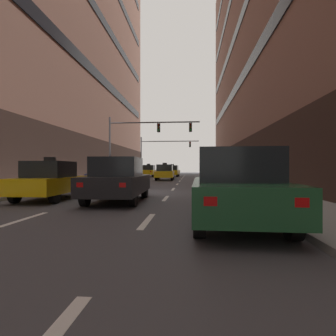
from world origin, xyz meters
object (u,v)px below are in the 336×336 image
object	(u,v)px
car_driving_1	(130,173)
car_driving_0	(108,175)
car_parked_0	(236,188)
taxi_driving_4	(51,181)
taxi_driving_5	(149,171)
taxi_driving_6	(172,171)
taxi_driving_2	(165,172)
traffic_signal_1	(159,149)
traffic_signal_0	(141,135)
car_driving_3	(118,180)

from	to	relation	value
car_driving_1	car_driving_0	bearing A→B (deg)	-89.97
car_driving_0	car_parked_0	world-z (taller)	car_parked_0
taxi_driving_4	taxi_driving_5	distance (m)	27.58
car_driving_1	taxi_driving_6	xyz separation A→B (m)	(3.26, 13.03, 0.02)
car_driving_0	taxi_driving_2	world-z (taller)	taxi_driving_2
car_driving_0	traffic_signal_1	world-z (taller)	traffic_signal_1
car_driving_1	taxi_driving_2	bearing A→B (deg)	36.35
taxi_driving_4	traffic_signal_1	world-z (taller)	traffic_signal_1
taxi_driving_4	traffic_signal_0	world-z (taller)	traffic_signal_0
car_driving_0	taxi_driving_6	bearing A→B (deg)	80.80
car_driving_3	taxi_driving_5	world-z (taller)	taxi_driving_5
car_driving_1	taxi_driving_5	distance (m)	12.22
taxi_driving_6	car_driving_0	bearing A→B (deg)	-99.20
taxi_driving_5	taxi_driving_6	size ratio (longest dim) A/B	1.01
taxi_driving_5	traffic_signal_1	xyz separation A→B (m)	(1.02, 4.19, 3.40)
taxi_driving_4	taxi_driving_6	world-z (taller)	taxi_driving_6
car_driving_1	traffic_signal_0	distance (m)	3.85
car_driving_1	taxi_driving_6	world-z (taller)	taxi_driving_6
car_driving_1	taxi_driving_5	xyz separation A→B (m)	(-0.06, 12.22, 0.04)
car_driving_1	traffic_signal_1	bearing A→B (deg)	86.64
car_driving_0	car_driving_3	distance (m)	9.25
car_driving_1	car_parked_0	bearing A→B (deg)	-70.51
car_driving_0	taxi_driving_2	xyz separation A→B (m)	(3.19, 9.46, 0.04)
traffic_signal_0	traffic_signal_1	world-z (taller)	traffic_signal_0
car_driving_3	taxi_driving_2	bearing A→B (deg)	89.73
taxi_driving_5	traffic_signal_1	world-z (taller)	traffic_signal_1
car_driving_1	taxi_driving_2	distance (m)	3.97
taxi_driving_2	taxi_driving_4	distance (m)	17.97
car_parked_0	traffic_signal_1	size ratio (longest dim) A/B	0.51
car_parked_0	car_driving_0	bearing A→B (deg)	118.94
car_driving_3	car_parked_0	distance (m)	5.51
car_driving_3	taxi_driving_5	size ratio (longest dim) A/B	1.03
taxi_driving_2	taxi_driving_4	world-z (taller)	taxi_driving_2
taxi_driving_2	traffic_signal_1	bearing A→B (deg)	99.03
car_driving_1	car_driving_3	world-z (taller)	car_driving_3
car_driving_0	traffic_signal_0	bearing A→B (deg)	80.15
traffic_signal_1	taxi_driving_6	bearing A→B (deg)	-55.68
car_driving_1	taxi_driving_4	size ratio (longest dim) A/B	1.02
taxi_driving_4	taxi_driving_6	xyz separation A→B (m)	(3.11, 28.39, 0.03)
car_driving_3	taxi_driving_6	world-z (taller)	taxi_driving_6
taxi_driving_4	taxi_driving_5	world-z (taller)	taxi_driving_5
car_driving_3	traffic_signal_0	bearing A→B (deg)	97.13
car_driving_3	traffic_signal_1	distance (m)	32.47
taxi_driving_4	traffic_signal_1	size ratio (longest dim) A/B	0.46
car_driving_3	taxi_driving_5	xyz separation A→B (m)	(-3.17, 28.04, -0.02)
car_parked_0	traffic_signal_0	world-z (taller)	traffic_signal_0
taxi_driving_5	car_parked_0	xyz separation A→B (m)	(7.04, -31.95, 0.03)
taxi_driving_2	car_parked_0	world-z (taller)	taxi_driving_2
taxi_driving_2	car_driving_0	bearing A→B (deg)	-108.65
car_driving_1	car_driving_3	xyz separation A→B (m)	(3.11, -15.82, 0.06)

